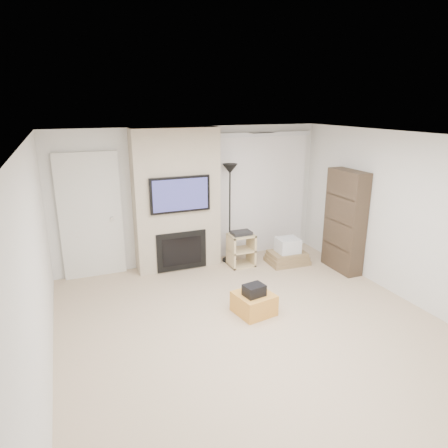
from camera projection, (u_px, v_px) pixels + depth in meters
name	position (u px, v px, depth m)	size (l,w,h in m)	color
floor	(258.00, 332.00, 5.24)	(5.00, 5.50, 0.00)	#C8AC8C
ceiling	(264.00, 138.00, 4.52)	(5.00, 5.50, 0.00)	white
wall_back	(192.00, 196.00, 7.32)	(5.00, 2.50, 0.00)	silver
wall_left	(37.00, 274.00, 3.98)	(5.50, 2.50, 0.00)	silver
wall_right	(415.00, 221.00, 5.78)	(5.50, 2.50, 0.00)	silver
hvac_vent	(263.00, 133.00, 5.37)	(0.35, 0.18, 0.01)	silver
ottoman	(254.00, 303.00, 5.68)	(0.50, 0.50, 0.30)	gold
black_bag	(254.00, 290.00, 5.57)	(0.28, 0.22, 0.16)	black
fireplace_wall	(177.00, 201.00, 7.01)	(1.50, 0.47, 2.50)	#BCAB92
entry_door	(91.00, 217.00, 6.69)	(1.02, 0.11, 2.14)	silver
vertical_blinds	(262.00, 190.00, 7.77)	(1.98, 0.10, 2.37)	silver
floor_lamp	(230.00, 186.00, 7.21)	(0.27, 0.27, 1.85)	black
av_stand	(241.00, 248.00, 7.31)	(0.45, 0.38, 0.66)	#D9BF88
box_stack	(287.00, 254.00, 7.47)	(0.75, 0.58, 0.49)	#8E734D
bookshelf	(345.00, 221.00, 6.99)	(0.30, 0.80, 1.80)	#35291D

